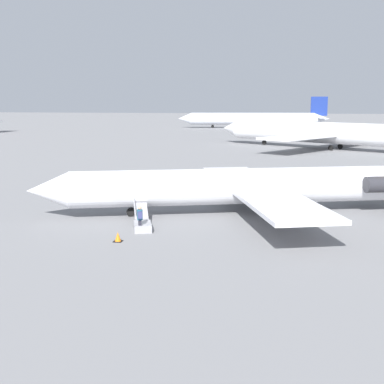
% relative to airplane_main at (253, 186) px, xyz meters
% --- Properties ---
extents(ground_plane, '(600.00, 600.00, 0.00)m').
position_rel_airplane_main_xyz_m(ground_plane, '(0.91, 0.30, -2.07)').
color(ground_plane, slate).
extents(airplane_main, '(30.28, 23.52, 6.91)m').
position_rel_airplane_main_xyz_m(airplane_main, '(0.00, 0.00, 0.00)').
color(airplane_main, silver).
rests_on(airplane_main, ground).
extents(airplane_taxiing_distant, '(38.34, 30.37, 9.41)m').
position_rel_airplane_main_xyz_m(airplane_taxiing_distant, '(-8.43, -55.03, 0.74)').
color(airplane_taxiing_distant, white).
rests_on(airplane_taxiing_distant, ground).
extents(airplane_far_left, '(45.13, 34.76, 9.27)m').
position_rel_airplane_main_xyz_m(airplane_far_left, '(6.83, -122.87, 0.69)').
color(airplane_far_left, silver).
rests_on(airplane_far_left, ground).
extents(boarding_stairs, '(2.22, 4.13, 1.71)m').
position_rel_airplane_main_xyz_m(boarding_stairs, '(6.77, 6.25, -1.69)').
color(boarding_stairs, '#99999E').
rests_on(boarding_stairs, ground).
extents(passenger, '(0.42, 0.57, 1.74)m').
position_rel_airplane_main_xyz_m(passenger, '(6.62, 7.33, -1.06)').
color(passenger, '#23232D').
rests_on(passenger, ground).
extents(traffic_cone_near_stairs, '(0.52, 0.52, 0.57)m').
position_rel_airplane_main_xyz_m(traffic_cone_near_stairs, '(7.36, 9.55, -1.80)').
color(traffic_cone_near_stairs, black).
rests_on(traffic_cone_near_stairs, ground).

